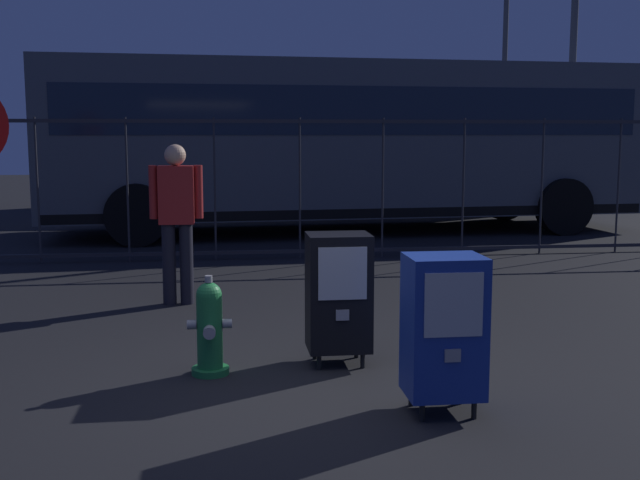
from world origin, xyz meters
TOP-DOWN VIEW (x-y plane):
  - ground_plane at (0.00, 0.00)m, footprint 60.00×60.00m
  - fire_hydrant at (-0.61, 0.51)m, footprint 0.33×0.31m
  - newspaper_box_primary at (0.88, -0.50)m, footprint 0.48×0.42m
  - newspaper_box_secondary at (0.37, 0.65)m, footprint 0.48×0.42m
  - pedestrian at (-0.97, 2.99)m, footprint 0.55×0.22m
  - fence_barrier at (0.00, 5.87)m, footprint 18.03×0.04m
  - bus_near at (1.73, 8.87)m, footprint 10.65×3.36m
  - bus_far at (1.55, 13.30)m, footprint 10.68×3.49m
  - street_light_near_left at (7.08, 15.39)m, footprint 0.32×0.32m
  - street_light_near_right at (6.29, 9.54)m, footprint 0.32×0.32m

SIDE VIEW (x-z plane):
  - ground_plane at x=0.00m, z-range 0.00..0.00m
  - fire_hydrant at x=-0.61m, z-range -0.02..0.72m
  - newspaper_box_primary at x=0.88m, z-range 0.06..1.08m
  - newspaper_box_secondary at x=0.37m, z-range 0.06..1.08m
  - pedestrian at x=-0.97m, z-range 0.11..1.78m
  - fence_barrier at x=0.00m, z-range 0.02..2.02m
  - bus_near at x=1.73m, z-range 0.21..3.21m
  - bus_far at x=1.55m, z-range 0.21..3.21m
  - street_light_near_left at x=7.08m, z-range 0.55..7.21m
  - street_light_near_right at x=6.29m, z-range 0.56..7.69m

